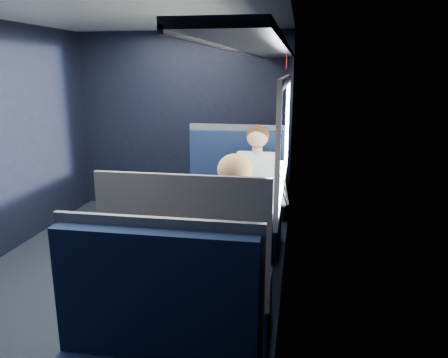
% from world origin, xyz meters
% --- Properties ---
extents(ground, '(2.80, 4.20, 0.01)m').
position_xyz_m(ground, '(0.00, 0.00, -0.01)').
color(ground, black).
extents(room_shell, '(3.00, 4.40, 2.40)m').
position_xyz_m(room_shell, '(0.02, 0.00, 1.48)').
color(room_shell, black).
rests_on(room_shell, ground).
extents(table, '(0.62, 1.00, 0.74)m').
position_xyz_m(table, '(1.03, 0.00, 0.66)').
color(table, '#54565E').
rests_on(table, ground).
extents(seat_bay_near, '(1.04, 0.62, 1.26)m').
position_xyz_m(seat_bay_near, '(0.84, 0.87, 0.42)').
color(seat_bay_near, black).
rests_on(seat_bay_near, ground).
extents(seat_bay_far, '(1.04, 0.62, 1.26)m').
position_xyz_m(seat_bay_far, '(0.85, -0.87, 0.41)').
color(seat_bay_far, black).
rests_on(seat_bay_far, ground).
extents(seat_row_front, '(1.04, 0.51, 1.16)m').
position_xyz_m(seat_row_front, '(0.85, 1.80, 0.41)').
color(seat_row_front, black).
rests_on(seat_row_front, ground).
extents(man, '(0.53, 0.56, 1.32)m').
position_xyz_m(man, '(1.10, 0.70, 0.72)').
color(man, black).
rests_on(man, ground).
extents(woman, '(0.53, 0.56, 1.32)m').
position_xyz_m(woman, '(1.10, -0.71, 0.73)').
color(woman, black).
rests_on(woman, ground).
extents(papers, '(0.64, 0.88, 0.01)m').
position_xyz_m(papers, '(1.07, 0.09, 0.74)').
color(papers, white).
rests_on(papers, table).
extents(laptop, '(0.28, 0.34, 0.23)m').
position_xyz_m(laptop, '(1.33, 0.14, 0.80)').
color(laptop, silver).
rests_on(laptop, table).
extents(bottle_small, '(0.07, 0.07, 0.23)m').
position_xyz_m(bottle_small, '(1.33, 0.20, 0.84)').
color(bottle_small, silver).
rests_on(bottle_small, table).
extents(cup, '(0.06, 0.06, 0.08)m').
position_xyz_m(cup, '(1.25, 0.44, 0.78)').
color(cup, white).
rests_on(cup, table).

